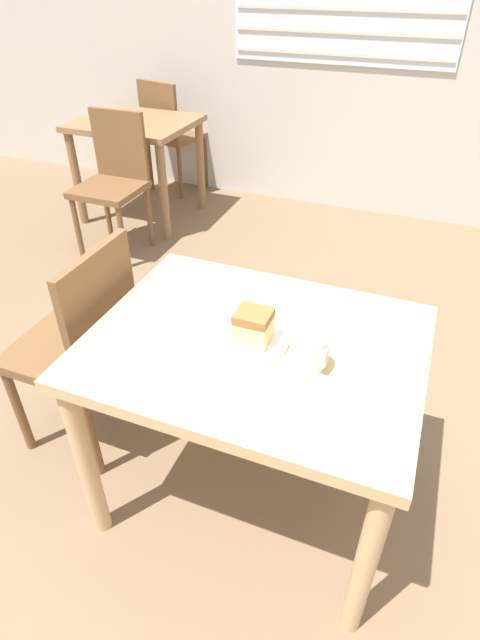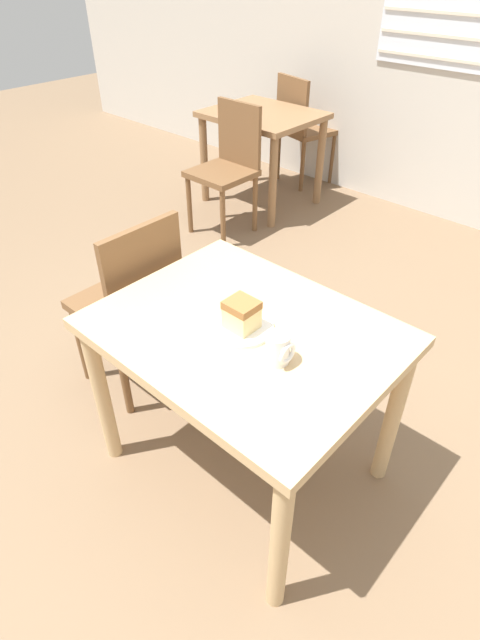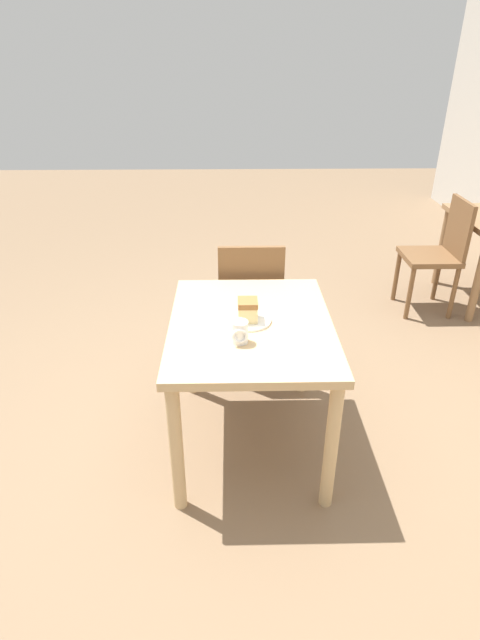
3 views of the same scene
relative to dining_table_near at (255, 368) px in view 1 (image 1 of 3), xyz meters
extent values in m
plane|color=#7A6047|center=(0.06, -0.24, -0.61)|extent=(14.00, 14.00, 0.00)
cube|color=beige|center=(0.06, 2.79, 0.79)|extent=(10.00, 0.06, 2.80)
cube|color=beige|center=(-0.40, 2.74, 0.49)|extent=(1.52, 0.01, 0.02)
cube|color=beige|center=(-0.40, 2.74, 0.62)|extent=(1.52, 0.01, 0.02)
cube|color=beige|center=(-0.40, 2.74, 0.75)|extent=(1.52, 0.01, 0.02)
cube|color=tan|center=(0.00, 0.00, 0.09)|extent=(0.98, 0.77, 0.04)
cylinder|color=tan|center=(-0.44, -0.33, -0.27)|extent=(0.06, 0.06, 0.68)
cylinder|color=tan|center=(0.44, -0.33, -0.27)|extent=(0.06, 0.06, 0.68)
cylinder|color=tan|center=(-0.44, 0.33, -0.27)|extent=(0.06, 0.06, 0.68)
cylinder|color=tan|center=(0.44, 0.33, -0.27)|extent=(0.06, 0.06, 0.68)
cube|color=olive|center=(-1.66, 2.04, 0.08)|extent=(0.81, 0.69, 0.04)
cylinder|color=olive|center=(-2.02, 1.75, -0.27)|extent=(0.06, 0.06, 0.67)
cylinder|color=olive|center=(-1.30, 1.75, -0.27)|extent=(0.06, 0.06, 0.67)
cylinder|color=olive|center=(-2.02, 2.34, -0.27)|extent=(0.06, 0.06, 0.67)
cylinder|color=olive|center=(-1.30, 2.34, -0.27)|extent=(0.06, 0.06, 0.67)
cube|color=brown|center=(-0.75, 0.02, -0.17)|extent=(0.40, 0.40, 0.04)
cylinder|color=brown|center=(-0.92, 0.19, -0.40)|extent=(0.04, 0.04, 0.43)
cylinder|color=brown|center=(-0.92, -0.14, -0.40)|extent=(0.04, 0.04, 0.43)
cylinder|color=brown|center=(-0.58, 0.19, -0.40)|extent=(0.04, 0.04, 0.43)
cylinder|color=brown|center=(-0.58, -0.14, -0.40)|extent=(0.04, 0.04, 0.43)
cube|color=brown|center=(-0.57, 0.02, 0.06)|extent=(0.03, 0.38, 0.42)
cube|color=brown|center=(-1.52, 1.44, -0.17)|extent=(0.40, 0.40, 0.04)
cylinder|color=brown|center=(-1.69, 1.27, -0.40)|extent=(0.04, 0.04, 0.43)
cylinder|color=brown|center=(-1.35, 1.27, -0.40)|extent=(0.04, 0.04, 0.43)
cylinder|color=brown|center=(-1.69, 1.61, -0.40)|extent=(0.04, 0.04, 0.43)
cylinder|color=brown|center=(-1.35, 1.61, -0.40)|extent=(0.04, 0.04, 0.43)
cube|color=brown|center=(-1.52, 1.62, 0.06)|extent=(0.38, 0.03, 0.42)
cube|color=brown|center=(-1.67, 2.64, -0.17)|extent=(0.48, 0.48, 0.04)
cylinder|color=brown|center=(-1.46, 2.77, -0.40)|extent=(0.04, 0.04, 0.43)
cylinder|color=brown|center=(-1.79, 2.85, -0.40)|extent=(0.04, 0.04, 0.43)
cylinder|color=brown|center=(-1.54, 2.44, -0.40)|extent=(0.04, 0.04, 0.43)
cylinder|color=brown|center=(-1.87, 2.52, -0.40)|extent=(0.04, 0.04, 0.43)
cube|color=brown|center=(-1.71, 2.47, 0.06)|extent=(0.37, 0.12, 0.42)
cylinder|color=white|center=(-0.01, -0.01, 0.11)|extent=(0.22, 0.22, 0.01)
cube|color=#E5CC89|center=(0.00, -0.02, 0.16)|extent=(0.10, 0.09, 0.07)
cube|color=#936033|center=(0.00, -0.02, 0.21)|extent=(0.10, 0.09, 0.03)
cylinder|color=white|center=(0.18, -0.06, 0.16)|extent=(0.07, 0.07, 0.10)
torus|color=white|center=(0.22, -0.06, 0.16)|extent=(0.01, 0.07, 0.07)
camera|label=1|loc=(0.39, -1.09, 1.03)|focal=28.00mm
camera|label=2|loc=(0.87, -0.97, 1.13)|focal=28.00mm
camera|label=3|loc=(2.06, -0.09, 1.24)|focal=28.00mm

